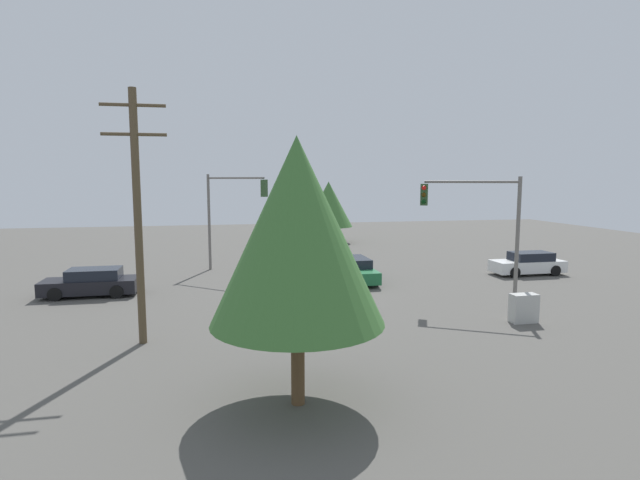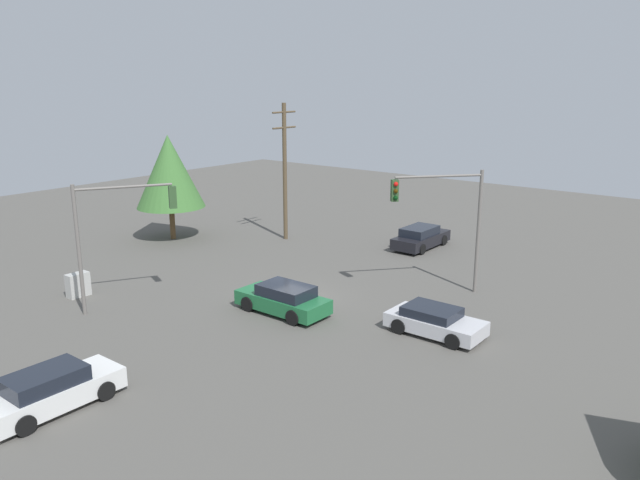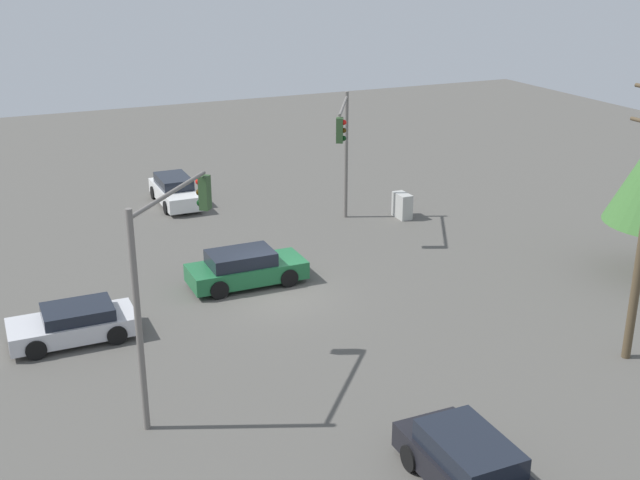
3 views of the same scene
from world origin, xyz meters
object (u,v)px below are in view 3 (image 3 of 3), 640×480
Objects in this scene: sedan_white at (175,191)px; sedan_green at (245,268)px; electrical_cabinet at (402,206)px; traffic_signal_cross at (344,140)px; sedan_dark at (472,468)px; traffic_signal_main at (167,256)px; sedan_silver at (74,323)px.

sedan_green is at bearing 89.31° from sedan_white.
sedan_white reaches higher than electrical_cabinet.
sedan_green is 0.74× the size of traffic_signal_cross.
sedan_dark is 9.77m from traffic_signal_main.
sedan_dark is at bearing 3.16° from sedan_green.
sedan_dark is 19.67m from traffic_signal_cross.
electrical_cabinet is (18.94, -8.84, -0.08)m from sedan_dark.
electrical_cabinet is at bearing 116.00° from sedan_green.
sedan_silver is 0.65× the size of traffic_signal_main.
sedan_dark reaches higher than sedan_green.
sedan_green reaches higher than sedan_silver.
sedan_dark is at bearing -103.29° from traffic_signal_main.
sedan_silver is at bearing -58.14° from sedan_dark.
sedan_green is at bearing -72.60° from sedan_silver.
traffic_signal_cross is (11.25, -10.83, -0.14)m from traffic_signal_main.
sedan_white is (11.35, -0.14, 0.01)m from sedan_green.
traffic_signal_main is (-18.29, 4.69, 3.69)m from sedan_white.
sedan_silver is 15.13m from sedan_white.
electrical_cabinet is (0.39, -3.35, -3.63)m from traffic_signal_cross.
sedan_silver is at bearing -34.10° from traffic_signal_cross.
sedan_green is 8.40m from traffic_signal_cross.
sedan_green is 14.27m from sedan_dark.
sedan_green is at bearing -25.88° from traffic_signal_cross.
electrical_cabinet is at bearing -67.42° from sedan_silver.
traffic_signal_cross reaches higher than electrical_cabinet.
sedan_green is 11.35m from sedan_white.
traffic_signal_main reaches higher than sedan_silver.
traffic_signal_cross is at bearing 131.07° from sedan_white.
traffic_signal_cross is at bearing 124.46° from sedan_green.
traffic_signal_main reaches higher than sedan_green.
traffic_signal_main is 1.03× the size of traffic_signal_cross.
sedan_green is 0.72× the size of traffic_signal_main.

